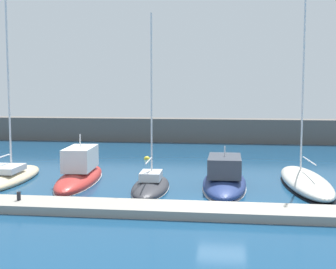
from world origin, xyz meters
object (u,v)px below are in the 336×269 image
object	(u,v)px
motorboat_red_second	(80,173)
motorboat_navy_fourth	(224,179)
dock_bollard	(19,196)
sailboat_sand_nearest	(5,177)
mooring_buoy_yellow	(147,159)
sailboat_charcoal_third	(151,186)
sailboat_ivory_fifth	(305,181)

from	to	relation	value
motorboat_red_second	motorboat_navy_fourth	size ratio (longest dim) A/B	1.03
dock_bollard	sailboat_sand_nearest	bearing A→B (deg)	122.08
sailboat_sand_nearest	mooring_buoy_yellow	bearing A→B (deg)	-37.74
dock_bollard	motorboat_red_second	bearing A→B (deg)	82.66
motorboat_red_second	mooring_buoy_yellow	bearing A→B (deg)	-19.87
sailboat_sand_nearest	sailboat_charcoal_third	xyz separation A→B (m)	(9.97, -1.14, -0.06)
sailboat_charcoal_third	motorboat_navy_fourth	world-z (taller)	sailboat_charcoal_third
motorboat_red_second	dock_bollard	size ratio (longest dim) A/B	20.62
sailboat_charcoal_third	motorboat_navy_fourth	distance (m)	4.62
sailboat_charcoal_third	motorboat_navy_fourth	xyz separation A→B (m)	(4.45, 1.20, 0.30)
mooring_buoy_yellow	sailboat_ivory_fifth	bearing A→B (deg)	-39.85
sailboat_ivory_fifth	motorboat_navy_fourth	bearing A→B (deg)	94.89
dock_bollard	motorboat_navy_fourth	bearing A→B (deg)	31.87
sailboat_ivory_fifth	dock_bollard	bearing A→B (deg)	111.54
sailboat_sand_nearest	sailboat_ivory_fifth	world-z (taller)	sailboat_ivory_fifth
dock_bollard	mooring_buoy_yellow	bearing A→B (deg)	78.00
sailboat_charcoal_third	dock_bollard	bearing A→B (deg)	129.48
motorboat_navy_fourth	mooring_buoy_yellow	world-z (taller)	motorboat_navy_fourth
sailboat_ivory_fifth	motorboat_red_second	bearing A→B (deg)	87.05
motorboat_red_second	mooring_buoy_yellow	xyz separation A→B (m)	(2.72, 9.99, -0.56)
motorboat_red_second	sailboat_ivory_fifth	distance (m)	14.51
sailboat_sand_nearest	motorboat_red_second	world-z (taller)	sailboat_sand_nearest
motorboat_navy_fourth	sailboat_sand_nearest	bearing A→B (deg)	90.30
sailboat_sand_nearest	motorboat_red_second	distance (m)	4.98
motorboat_navy_fourth	sailboat_ivory_fifth	world-z (taller)	sailboat_ivory_fifth
motorboat_navy_fourth	sailboat_ivory_fifth	distance (m)	5.06
motorboat_red_second	dock_bollard	xyz separation A→B (m)	(-0.91, -7.06, 0.09)
sailboat_ivory_fifth	mooring_buoy_yellow	bearing A→B (deg)	46.61
motorboat_navy_fourth	mooring_buoy_yellow	size ratio (longest dim) A/B	16.42
mooring_buoy_yellow	dock_bollard	xyz separation A→B (m)	(-3.63, -17.05, 0.65)
sailboat_ivory_fifth	sailboat_charcoal_third	bearing A→B (deg)	98.05
motorboat_navy_fourth	mooring_buoy_yellow	xyz separation A→B (m)	(-6.78, 10.58, -0.52)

